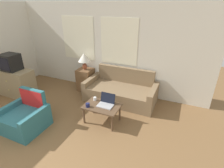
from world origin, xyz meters
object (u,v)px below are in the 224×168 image
at_px(armchair, 26,118).
at_px(television, 10,62).
at_px(laptop, 106,103).
at_px(table_lamp, 84,58).
at_px(coffee_table, 102,108).
at_px(couch, 121,91).
at_px(cup_navy, 88,105).
at_px(cup_yellow, 95,99).

bearing_deg(armchair, television, 145.82).
bearing_deg(laptop, television, 178.68).
height_order(television, table_lamp, television).
distance_m(table_lamp, coffee_table, 1.91).
relative_size(armchair, laptop, 2.44).
height_order(couch, cup_navy, couch).
xyz_separation_m(coffee_table, laptop, (0.08, 0.08, 0.11)).
height_order(couch, armchair, couch).
relative_size(television, cup_yellow, 5.75).
relative_size(armchair, coffee_table, 1.06).
bearing_deg(cup_navy, television, 173.26).
xyz_separation_m(television, table_lamp, (1.70, 1.16, 0.00)).
distance_m(armchair, table_lamp, 2.31).
bearing_deg(laptop, armchair, -148.44).
distance_m(armchair, coffee_table, 1.69).
distance_m(couch, cup_navy, 1.37).
bearing_deg(armchair, table_lamp, 84.25).
bearing_deg(coffee_table, couch, 88.35).
bearing_deg(cup_navy, cup_yellow, 88.44).
relative_size(armchair, television, 1.77).
distance_m(television, table_lamp, 2.06).
relative_size(armchair, cup_navy, 9.33).
relative_size(armchair, cup_yellow, 10.19).
bearing_deg(coffee_table, table_lamp, 133.47).
height_order(couch, laptop, couch).
bearing_deg(cup_navy, armchair, -149.66).
xyz_separation_m(television, cup_yellow, (2.67, 0.01, -0.56)).
relative_size(television, coffee_table, 0.60).
relative_size(armchair, table_lamp, 1.69).
xyz_separation_m(armchair, cup_yellow, (1.19, 1.01, 0.23)).
xyz_separation_m(laptop, cup_navy, (-0.34, -0.25, -0.01)).
bearing_deg(cup_yellow, cup_navy, -91.56).
height_order(couch, television, television).
relative_size(couch, cup_yellow, 23.41).
height_order(laptop, cup_navy, laptop).
bearing_deg(cup_yellow, table_lamp, 130.24).
bearing_deg(table_lamp, coffee_table, -46.53).
xyz_separation_m(coffee_table, cup_yellow, (-0.26, 0.15, 0.10)).
bearing_deg(couch, television, -161.30).
height_order(armchair, cup_navy, armchair).
relative_size(table_lamp, laptop, 1.45).
height_order(coffee_table, cup_navy, cup_navy).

